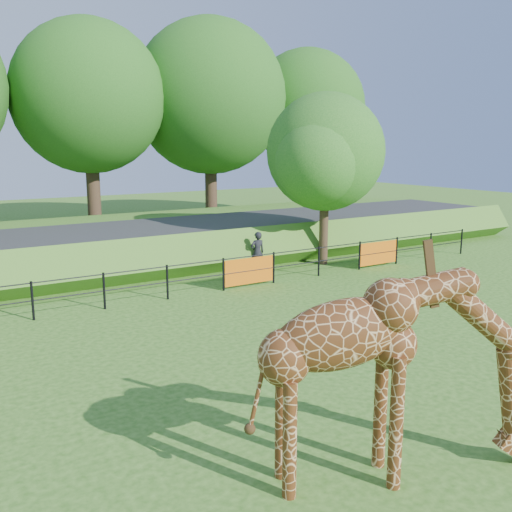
% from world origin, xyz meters
% --- Properties ---
extents(ground, '(90.00, 90.00, 0.00)m').
position_xyz_m(ground, '(0.00, 0.00, 0.00)').
color(ground, '#2C5B16').
rests_on(ground, ground).
extents(giraffe, '(4.32, 2.39, 3.10)m').
position_xyz_m(giraffe, '(-1.12, -2.70, 1.55)').
color(giraffe, '#512910').
rests_on(giraffe, ground).
extents(perimeter_fence, '(28.07, 0.10, 1.10)m').
position_xyz_m(perimeter_fence, '(0.00, 8.00, 0.55)').
color(perimeter_fence, black).
rests_on(perimeter_fence, ground).
extents(embankment, '(40.00, 9.00, 1.30)m').
position_xyz_m(embankment, '(0.00, 15.50, 0.65)').
color(embankment, '#2C5B16').
rests_on(embankment, ground).
extents(road, '(40.00, 5.00, 0.12)m').
position_xyz_m(road, '(0.00, 14.00, 1.36)').
color(road, '#2B2B2E').
rests_on(road, embankment).
extents(visitor, '(0.60, 0.43, 1.55)m').
position_xyz_m(visitor, '(4.42, 9.71, 0.78)').
color(visitor, black).
rests_on(visitor, ground).
extents(tree_east, '(5.40, 4.71, 6.76)m').
position_xyz_m(tree_east, '(7.60, 9.63, 4.28)').
color(tree_east, '#342617').
rests_on(tree_east, ground).
extents(bg_tree_line, '(37.30, 8.80, 11.82)m').
position_xyz_m(bg_tree_line, '(1.89, 22.00, 7.19)').
color(bg_tree_line, '#342617').
rests_on(bg_tree_line, ground).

